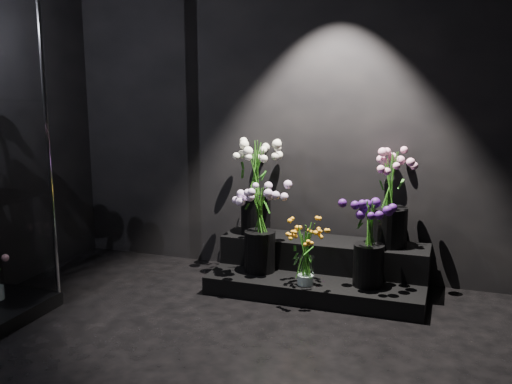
% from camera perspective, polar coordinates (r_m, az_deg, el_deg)
% --- Properties ---
extents(wall_back, '(4.00, 0.00, 4.00)m').
position_cam_1_polar(wall_back, '(4.72, 3.89, 8.49)').
color(wall_back, black).
rests_on(wall_back, floor).
extents(display_riser, '(1.64, 0.73, 0.36)m').
position_cam_1_polar(display_riser, '(4.56, 6.45, -7.67)').
color(display_riser, black).
rests_on(display_riser, floor).
extents(bouquet_orange_bells, '(0.29, 0.29, 0.47)m').
position_cam_1_polar(bouquet_orange_bells, '(4.19, 5.00, -6.07)').
color(bouquet_orange_bells, white).
rests_on(bouquet_orange_bells, display_riser).
extents(bouquet_lilac, '(0.51, 0.51, 0.69)m').
position_cam_1_polar(bouquet_lilac, '(4.43, 0.39, -2.92)').
color(bouquet_lilac, black).
rests_on(bouquet_lilac, display_riser).
extents(bouquet_purple, '(0.43, 0.43, 0.65)m').
position_cam_1_polar(bouquet_purple, '(4.20, 11.29, -4.37)').
color(bouquet_purple, black).
rests_on(bouquet_purple, display_riser).
extents(bouquet_cream_roses, '(0.45, 0.45, 0.77)m').
position_cam_1_polar(bouquet_cream_roses, '(4.65, -0.03, 1.26)').
color(bouquet_cream_roses, black).
rests_on(bouquet_cream_roses, display_riser).
extents(bouquet_pink_roses, '(0.35, 0.35, 0.73)m').
position_cam_1_polar(bouquet_pink_roses, '(4.44, 13.27, -0.38)').
color(bouquet_pink_roses, black).
rests_on(bouquet_pink_roses, display_riser).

